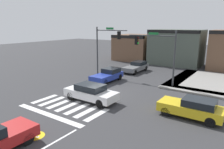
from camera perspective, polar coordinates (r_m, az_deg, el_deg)
name	(u,v)px	position (r m, az deg, el deg)	size (l,w,h in m)	color
ground_plane	(102,92)	(20.64, -2.76, -4.75)	(120.00, 120.00, 0.00)	#353538
crosswalk_near	(68,106)	(17.49, -11.81, -8.41)	(6.44, 2.62, 0.01)	silver
bike_detector_marking	(35,136)	(13.70, -20.21, -15.39)	(1.13, 1.13, 0.01)	yellow
curb_corner_northeast	(213,83)	(26.01, 25.87, -2.11)	(10.00, 10.60, 0.15)	gray
storefront_row	(184,48)	(36.02, 18.90, 6.75)	(24.41, 6.79, 5.70)	brown
traffic_signal_northeast	(157,48)	(23.01, 12.13, 7.07)	(5.45, 0.32, 5.88)	#383A3D
traffic_signal_northwest	(106,42)	(26.84, -1.56, 8.73)	(4.58, 0.32, 6.18)	#383A3D
car_yellow	(192,108)	(15.89, 21.00, -8.44)	(4.36, 1.77, 1.45)	gold
car_blue	(108,75)	(24.29, -1.16, -0.15)	(1.85, 4.33, 1.45)	#23389E
car_gray	(136,67)	(29.57, 6.64, 2.13)	(1.77, 4.71, 1.35)	slate
car_white	(91,92)	(18.09, -5.80, -4.87)	(4.74, 1.86, 1.48)	white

